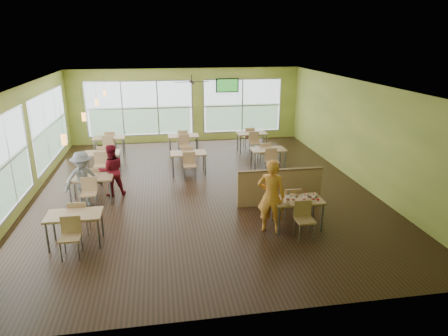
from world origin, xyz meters
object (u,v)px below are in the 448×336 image
at_px(main_table, 297,204).
at_px(man_plaid, 271,196).
at_px(half_wall_divider, 280,187).
at_px(food_basket, 312,195).

distance_m(main_table, man_plaid, 0.74).
relative_size(main_table, half_wall_divider, 0.63).
xyz_separation_m(half_wall_divider, food_basket, (0.41, -1.36, 0.26)).
bearing_deg(main_table, food_basket, 13.00).
height_order(half_wall_divider, food_basket, half_wall_divider).
xyz_separation_m(half_wall_divider, man_plaid, (-0.69, -1.52, 0.38)).
distance_m(half_wall_divider, man_plaid, 1.71).
bearing_deg(food_basket, half_wall_divider, 106.75).
xyz_separation_m(main_table, man_plaid, (-0.69, -0.07, 0.27)).
height_order(main_table, half_wall_divider, half_wall_divider).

